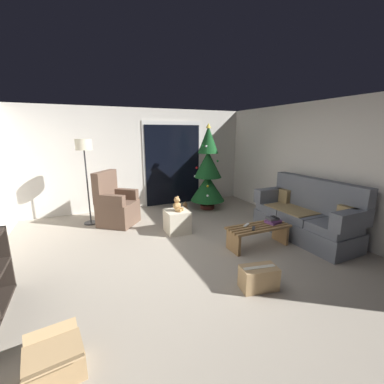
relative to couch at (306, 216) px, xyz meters
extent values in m
plane|color=#9E9384|center=(-2.32, 0.19, -0.40)|extent=(7.00, 7.00, 0.00)
cube|color=silver|center=(-2.32, 3.25, 0.85)|extent=(5.72, 0.12, 2.50)
cube|color=silver|center=(0.54, 0.19, 0.85)|extent=(0.12, 6.00, 2.50)
cube|color=silver|center=(-1.47, 3.17, 0.70)|extent=(1.60, 0.02, 2.20)
cube|color=black|center=(-1.47, 3.16, 0.65)|extent=(1.50, 0.02, 2.10)
cube|color=slate|center=(-0.07, 0.00, -0.23)|extent=(0.80, 1.91, 0.34)
cube|color=slate|center=(-0.08, -0.62, 0.01)|extent=(0.69, 0.61, 0.14)
cube|color=slate|center=(-0.09, 0.00, 0.01)|extent=(0.69, 0.61, 0.14)
cube|color=slate|center=(-0.10, 0.62, 0.01)|extent=(0.69, 0.61, 0.14)
cube|color=slate|center=(0.23, 0.00, 0.38)|extent=(0.24, 1.90, 0.60)
cube|color=slate|center=(-0.05, -0.87, 0.22)|extent=(0.76, 0.21, 0.28)
cube|color=slate|center=(-0.08, 0.87, 0.22)|extent=(0.76, 0.21, 0.28)
cube|color=#997F51|center=(-0.11, 0.25, 0.09)|extent=(0.62, 0.91, 0.02)
cube|color=#997F51|center=(0.11, -0.70, 0.22)|extent=(0.13, 0.32, 0.28)
cube|color=#997F51|center=(0.08, 0.70, 0.22)|extent=(0.13, 0.32, 0.28)
cube|color=#9E7547|center=(-1.08, -0.17, -0.04)|extent=(1.10, 0.05, 0.04)
cube|color=#9E7547|center=(-1.08, -0.09, -0.04)|extent=(1.10, 0.05, 0.04)
cube|color=#9E7547|center=(-1.08, 0.00, -0.04)|extent=(1.10, 0.05, 0.04)
cube|color=#9E7547|center=(-1.08, 0.09, -0.04)|extent=(1.10, 0.05, 0.04)
cube|color=#9E7547|center=(-1.08, 0.18, -0.04)|extent=(1.10, 0.05, 0.04)
cube|color=#9E7547|center=(-1.57, 0.00, -0.23)|extent=(0.05, 0.36, 0.34)
cube|color=#9E7547|center=(-0.59, 0.00, -0.23)|extent=(0.05, 0.36, 0.34)
cube|color=silver|center=(-1.26, 0.10, -0.02)|extent=(0.16, 0.12, 0.02)
cube|color=#333338|center=(-1.24, -0.07, -0.02)|extent=(0.14, 0.15, 0.02)
cube|color=#6B3D7A|center=(-0.76, 0.02, 0.00)|extent=(0.27, 0.23, 0.04)
cube|color=#6B3D7A|center=(-0.75, 0.01, 0.03)|extent=(0.24, 0.22, 0.03)
cube|color=#4C4C51|center=(-0.78, 0.02, 0.06)|extent=(0.20, 0.17, 0.04)
cube|color=black|center=(-0.75, 0.00, 0.09)|extent=(0.08, 0.15, 0.01)
cylinder|color=#4C1E19|center=(-0.85, 2.34, -0.35)|extent=(0.36, 0.36, 0.10)
cylinder|color=brown|center=(-0.85, 2.34, -0.24)|extent=(0.08, 0.08, 0.12)
cone|color=#14471E|center=(-0.85, 2.34, 0.15)|extent=(0.86, 0.86, 0.66)
cone|color=#14471E|center=(-0.85, 2.34, 0.74)|extent=(0.68, 0.68, 0.66)
cone|color=#14471E|center=(-0.85, 2.34, 1.34)|extent=(0.50, 0.50, 0.66)
sphere|color=red|center=(-1.09, 2.47, 0.65)|extent=(0.06, 0.06, 0.06)
sphere|color=white|center=(-1.03, 1.98, 0.04)|extent=(0.06, 0.06, 0.06)
sphere|color=white|center=(-0.96, 2.22, 1.19)|extent=(0.06, 0.06, 0.06)
sphere|color=blue|center=(-0.76, 2.51, 1.11)|extent=(0.06, 0.06, 0.06)
sphere|color=gold|center=(-1.01, 2.02, 0.26)|extent=(0.06, 0.06, 0.06)
sphere|color=#1E8C33|center=(-1.01, 2.30, 1.20)|extent=(0.06, 0.06, 0.06)
sphere|color=#1E8C33|center=(-0.53, 2.62, -0.02)|extent=(0.06, 0.06, 0.06)
sphere|color=#1E8C33|center=(-0.60, 2.29, 0.82)|extent=(0.06, 0.06, 0.06)
sphere|color=#B233A5|center=(-0.82, 2.15, 1.07)|extent=(0.06, 0.06, 0.06)
sphere|color=white|center=(-1.15, 2.45, 0.45)|extent=(0.06, 0.06, 0.06)
sphere|color=white|center=(-0.60, 2.46, 0.68)|extent=(0.06, 0.06, 0.06)
cone|color=#EAD14C|center=(-0.85, 2.34, 1.67)|extent=(0.14, 0.14, 0.12)
cube|color=brown|center=(-3.09, 2.08, -0.24)|extent=(0.96, 0.96, 0.31)
cube|color=brown|center=(-3.09, 2.08, 0.00)|extent=(0.96, 0.96, 0.18)
cube|color=brown|center=(-3.30, 2.25, 0.41)|extent=(0.55, 0.63, 0.64)
cube|color=brown|center=(-2.90, 2.28, 0.20)|extent=(0.54, 0.47, 0.22)
cube|color=brown|center=(-3.25, 1.85, 0.20)|extent=(0.54, 0.47, 0.22)
cylinder|color=#2D2D30|center=(-3.64, 2.37, -0.39)|extent=(0.28, 0.28, 0.02)
cylinder|color=#2D2D30|center=(-3.64, 2.37, 0.40)|extent=(0.03, 0.03, 1.55)
cylinder|color=beige|center=(-3.64, 2.37, 1.27)|extent=(0.32, 0.32, 0.22)
cube|color=beige|center=(-2.11, 1.17, -0.18)|extent=(0.44, 0.44, 0.43)
cylinder|color=tan|center=(-2.03, 1.16, 0.07)|extent=(0.12, 0.12, 0.06)
cylinder|color=tan|center=(-2.11, 1.10, 0.07)|extent=(0.12, 0.12, 0.06)
sphere|color=tan|center=(-2.11, 1.17, 0.13)|extent=(0.15, 0.15, 0.15)
sphere|color=tan|center=(-2.11, 1.17, 0.25)|extent=(0.11, 0.11, 0.11)
sphere|color=tan|center=(-2.08, 1.14, 0.24)|extent=(0.04, 0.04, 0.04)
sphere|color=tan|center=(-2.08, 1.20, 0.30)|extent=(0.04, 0.04, 0.04)
sphere|color=tan|center=(-2.14, 1.15, 0.30)|extent=(0.04, 0.04, 0.04)
sphere|color=tan|center=(-2.04, 1.21, 0.14)|extent=(0.06, 0.06, 0.06)
sphere|color=tan|center=(-2.15, 1.11, 0.14)|extent=(0.06, 0.06, 0.06)
cylinder|color=brown|center=(-1.60, 2.18, -0.37)|extent=(0.13, 0.11, 0.06)
cylinder|color=brown|center=(-1.55, 2.26, -0.37)|extent=(0.13, 0.11, 0.06)
sphere|color=brown|center=(-1.52, 2.19, -0.30)|extent=(0.15, 0.15, 0.15)
sphere|color=brown|center=(-1.52, 2.19, -0.18)|extent=(0.11, 0.11, 0.11)
sphere|color=#A37A51|center=(-1.57, 2.21, -0.19)|extent=(0.04, 0.04, 0.04)
sphere|color=brown|center=(-1.54, 2.16, -0.13)|extent=(0.04, 0.04, 0.04)
sphere|color=brown|center=(-1.50, 2.22, -0.13)|extent=(0.04, 0.04, 0.04)
sphere|color=brown|center=(-1.58, 2.14, -0.29)|extent=(0.06, 0.06, 0.06)
sphere|color=brown|center=(-1.50, 2.26, -0.29)|extent=(0.06, 0.06, 0.06)
cube|color=tan|center=(-1.83, -0.97, -0.25)|extent=(0.49, 0.33, 0.29)
cube|color=beige|center=(-1.83, -0.97, -0.11)|extent=(0.42, 0.13, 0.00)
cube|color=tan|center=(-4.05, -1.28, -0.27)|extent=(0.46, 0.37, 0.26)
cube|color=tan|center=(-4.08, -1.09, -0.12)|extent=(0.41, 0.15, 0.06)
cube|color=tan|center=(-4.02, -1.48, -0.12)|extent=(0.41, 0.15, 0.06)
camera|label=1|loc=(-3.72, -3.20, 1.50)|focal=23.58mm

